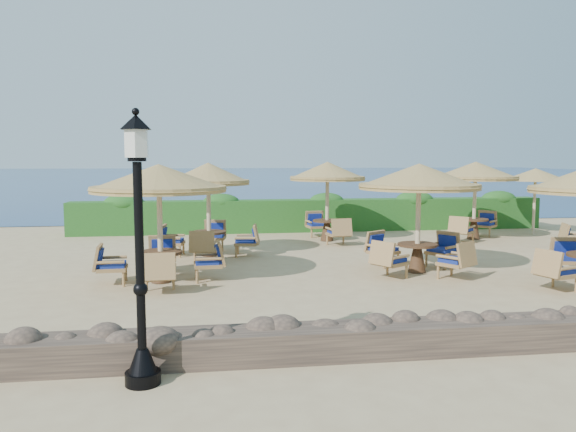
{
  "coord_description": "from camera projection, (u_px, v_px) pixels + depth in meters",
  "views": [
    {
      "loc": [
        -3.96,
        -13.7,
        2.8
      ],
      "look_at": [
        -1.95,
        0.48,
        1.3
      ],
      "focal_mm": 35.0,
      "sensor_mm": 36.0,
      "label": 1
    }
  ],
  "objects": [
    {
      "name": "ground",
      "position": [
        366.0,
        267.0,
        14.33
      ],
      "size": [
        120.0,
        120.0,
        0.0
      ],
      "primitive_type": "plane",
      "color": "tan",
      "rests_on": "ground"
    },
    {
      "name": "sea",
      "position": [
        235.0,
        176.0,
        83.26
      ],
      "size": [
        160.0,
        160.0,
        0.0
      ],
      "primitive_type": "plane",
      "color": "navy",
      "rests_on": "ground"
    },
    {
      "name": "hedge",
      "position": [
        314.0,
        215.0,
        21.36
      ],
      "size": [
        18.0,
        0.9,
        1.2
      ],
      "primitive_type": "cube",
      "color": "#1A4C18",
      "rests_on": "ground"
    },
    {
      "name": "stone_wall",
      "position": [
        484.0,
        334.0,
        8.21
      ],
      "size": [
        15.0,
        0.65,
        0.44
      ],
      "primitive_type": "cube",
      "color": "brown",
      "rests_on": "ground"
    },
    {
      "name": "lamp_post",
      "position": [
        140.0,
        261.0,
        6.81
      ],
      "size": [
        0.44,
        0.44,
        3.31
      ],
      "color": "black",
      "rests_on": "ground"
    },
    {
      "name": "extra_parasol",
      "position": [
        536.0,
        175.0,
        20.32
      ],
      "size": [
        2.3,
        2.3,
        2.41
      ],
      "color": "beige",
      "rests_on": "ground"
    },
    {
      "name": "cafe_set_0",
      "position": [
        159.0,
        199.0,
        12.43
      ],
      "size": [
        3.02,
        3.02,
        2.65
      ],
      "color": "beige",
      "rests_on": "ground"
    },
    {
      "name": "cafe_set_1",
      "position": [
        419.0,
        197.0,
        13.54
      ],
      "size": [
        2.93,
        2.93,
        2.65
      ],
      "color": "beige",
      "rests_on": "ground"
    },
    {
      "name": "cafe_set_3",
      "position": [
        208.0,
        197.0,
        15.84
      ],
      "size": [
        2.87,
        2.87,
        2.65
      ],
      "color": "beige",
      "rests_on": "ground"
    },
    {
      "name": "cafe_set_4",
      "position": [
        327.0,
        183.0,
        18.67
      ],
      "size": [
        2.54,
        2.87,
        2.65
      ],
      "color": "beige",
      "rests_on": "ground"
    },
    {
      "name": "cafe_set_5",
      "position": [
        475.0,
        181.0,
        19.05
      ],
      "size": [
        2.82,
        2.82,
        2.65
      ],
      "color": "beige",
      "rests_on": "ground"
    }
  ]
}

